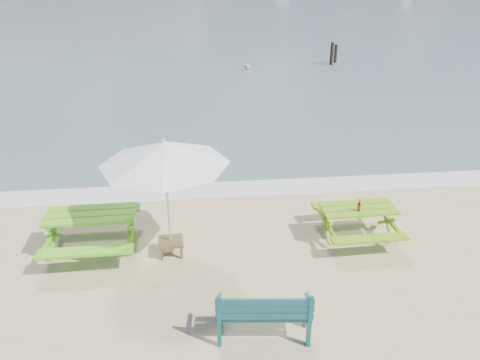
{
  "coord_description": "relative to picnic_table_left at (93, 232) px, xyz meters",
  "views": [
    {
      "loc": [
        -0.62,
        -5.68,
        5.08
      ],
      "look_at": [
        0.29,
        3.0,
        1.0
      ],
      "focal_mm": 35.0,
      "sensor_mm": 36.0,
      "label": 1
    }
  ],
  "objects": [
    {
      "name": "foam_strip",
      "position": [
        2.62,
        2.34,
        -0.38
      ],
      "size": [
        22.0,
        0.9,
        0.01
      ],
      "primitive_type": "cube",
      "color": "silver",
      "rests_on": "ground"
    },
    {
      "name": "picnic_table_left",
      "position": [
        0.0,
        0.0,
        0.0
      ],
      "size": [
        1.69,
        1.88,
        0.8
      ],
      "color": "#5BB51B",
      "rests_on": "ground"
    },
    {
      "name": "picnic_table_right",
      "position": [
        5.17,
        -0.12,
        -0.05
      ],
      "size": [
        1.5,
        1.66,
        0.7
      ],
      "color": "#6D9D17",
      "rests_on": "ground"
    },
    {
      "name": "park_bench",
      "position": [
        2.9,
        -2.64,
        -0.12
      ],
      "size": [
        1.42,
        0.61,
        0.85
      ],
      "color": "#104345",
      "rests_on": "ground"
    },
    {
      "name": "side_table",
      "position": [
        1.48,
        -0.31,
        -0.23
      ],
      "size": [
        0.48,
        0.48,
        0.3
      ],
      "color": "brown",
      "rests_on": "ground"
    },
    {
      "name": "patio_umbrella",
      "position": [
        1.48,
        -0.31,
        1.69
      ],
      "size": [
        2.42,
        2.42,
        2.28
      ],
      "color": "silver",
      "rests_on": "ground"
    },
    {
      "name": "beer_bottle",
      "position": [
        5.12,
        -0.25,
        0.39
      ],
      "size": [
        0.06,
        0.06,
        0.24
      ],
      "color": "brown",
      "rests_on": "picnic_table_right"
    },
    {
      "name": "swimmer",
      "position": [
        4.84,
        15.91,
        -0.86
      ],
      "size": [
        0.71,
        0.57,
        1.71
      ],
      "color": "tan",
      "rests_on": "ground"
    },
    {
      "name": "mooring_pilings",
      "position": [
        9.77,
        17.31,
        0.07
      ],
      "size": [
        0.58,
        0.78,
        1.39
      ],
      "color": "black",
      "rests_on": "ground"
    }
  ]
}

